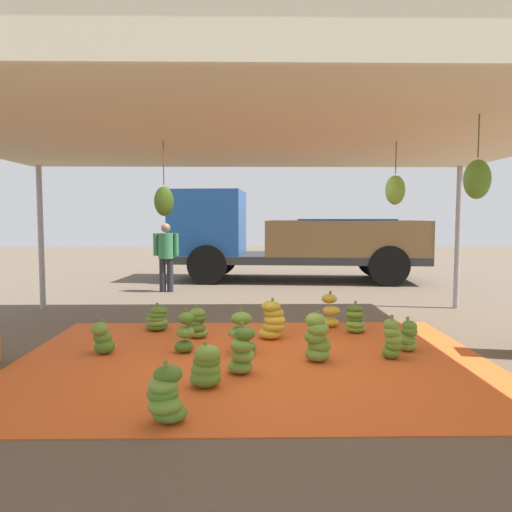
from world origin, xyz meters
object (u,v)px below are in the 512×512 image
object	(u,v)px
banana_bunch_5	(392,340)
cargo_truck_main	(283,237)
banana_bunch_6	(242,352)
banana_bunch_9	(355,320)
banana_bunch_4	(185,334)
banana_bunch_12	(330,312)
banana_bunch_0	(157,319)
worker_0	(166,252)
banana_bunch_3	(317,339)
banana_bunch_8	(242,335)
banana_bunch_11	(166,396)
banana_bunch_10	(408,337)
banana_bunch_13	(206,367)
banana_bunch_1	(197,324)
banana_bunch_2	(102,339)
banana_bunch_7	(273,321)

from	to	relation	value
banana_bunch_5	cargo_truck_main	world-z (taller)	cargo_truck_main
banana_bunch_6	banana_bunch_9	world-z (taller)	banana_bunch_6
banana_bunch_4	banana_bunch_9	world-z (taller)	banana_bunch_4
banana_bunch_12	cargo_truck_main	size ratio (longest dim) A/B	0.08
banana_bunch_0	banana_bunch_12	size ratio (longest dim) A/B	0.78
worker_0	banana_bunch_3	bearing A→B (deg)	-64.26
banana_bunch_8	banana_bunch_11	bearing A→B (deg)	-106.36
banana_bunch_10	banana_bunch_6	bearing A→B (deg)	-157.11
banana_bunch_13	banana_bunch_1	bearing A→B (deg)	98.65
banana_bunch_0	worker_0	bearing A→B (deg)	97.45
banana_bunch_2	banana_bunch_9	distance (m)	3.49
banana_bunch_3	worker_0	size ratio (longest dim) A/B	0.39
banana_bunch_12	cargo_truck_main	distance (m)	5.86
banana_bunch_12	banana_bunch_11	bearing A→B (deg)	-118.87
cargo_truck_main	banana_bunch_10	bearing A→B (deg)	-81.71
banana_bunch_4	banana_bunch_0	bearing A→B (deg)	115.09
banana_bunch_6	cargo_truck_main	world-z (taller)	cargo_truck_main
banana_bunch_3	banana_bunch_2	bearing A→B (deg)	172.10
banana_bunch_11	banana_bunch_4	bearing A→B (deg)	93.06
banana_bunch_6	banana_bunch_12	xyz separation A→B (m)	(1.31, 2.25, -0.01)
banana_bunch_8	banana_bunch_12	bearing A→B (deg)	47.84
cargo_truck_main	banana_bunch_8	bearing A→B (deg)	-98.06
cargo_truck_main	banana_bunch_13	bearing A→B (deg)	-99.20
banana_bunch_7	banana_bunch_2	bearing A→B (deg)	-161.32
banana_bunch_0	banana_bunch_11	bearing A→B (deg)	-78.44
banana_bunch_4	banana_bunch_10	world-z (taller)	banana_bunch_4
banana_bunch_3	banana_bunch_10	xyz separation A→B (m)	(1.19, 0.42, -0.08)
banana_bunch_4	banana_bunch_11	bearing A→B (deg)	-86.94
worker_0	banana_bunch_5	bearing A→B (deg)	-56.76
banana_bunch_9	banana_bunch_12	world-z (taller)	banana_bunch_12
banana_bunch_7	worker_0	xyz separation A→B (m)	(-2.19, 4.42, 0.65)
banana_bunch_1	banana_bunch_11	world-z (taller)	banana_bunch_11
banana_bunch_12	banana_bunch_13	size ratio (longest dim) A/B	1.23
banana_bunch_4	banana_bunch_6	bearing A→B (deg)	-50.03
banana_bunch_1	cargo_truck_main	world-z (taller)	cargo_truck_main
banana_bunch_1	worker_0	distance (m)	4.54
banana_bunch_3	banana_bunch_5	size ratio (longest dim) A/B	1.14
banana_bunch_9	worker_0	distance (m)	5.36
banana_bunch_0	banana_bunch_5	distance (m)	3.39
banana_bunch_1	banana_bunch_12	world-z (taller)	banana_bunch_12
banana_bunch_8	banana_bunch_10	distance (m)	2.07
banana_bunch_2	banana_bunch_12	world-z (taller)	banana_bunch_12
banana_bunch_13	banana_bunch_8	bearing A→B (deg)	73.86
banana_bunch_7	banana_bunch_13	size ratio (longest dim) A/B	1.26
cargo_truck_main	banana_bunch_12	bearing A→B (deg)	-87.01
banana_bunch_6	banana_bunch_13	bearing A→B (deg)	-133.02
banana_bunch_0	banana_bunch_4	size ratio (longest dim) A/B	0.79
banana_bunch_3	banana_bunch_6	xyz separation A→B (m)	(-0.86, -0.45, -0.03)
banana_bunch_0	worker_0	xyz separation A→B (m)	(-0.51, 3.90, 0.73)
banana_bunch_0	worker_0	size ratio (longest dim) A/B	0.28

